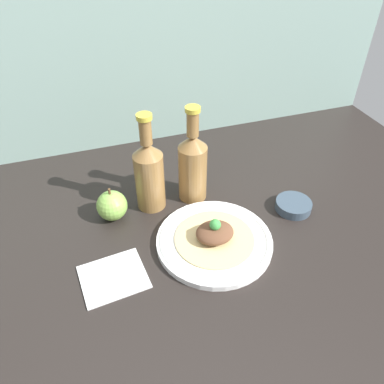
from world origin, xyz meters
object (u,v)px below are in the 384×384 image
at_px(cider_bottle_right, 193,165).
at_px(plate, 214,241).
at_px(dipping_bowl, 293,205).
at_px(plated_food, 215,234).
at_px(cider_bottle_left, 149,173).
at_px(apple, 112,206).

bearing_deg(cider_bottle_right, plate, -92.41).
bearing_deg(dipping_bowl, plated_food, -168.36).
bearing_deg(cider_bottle_left, plated_food, -59.98).
xyz_separation_m(plate, plated_food, (0.00, -0.00, 0.02)).
distance_m(plate, dipping_bowl, 0.26).
distance_m(plated_food, apple, 0.29).
bearing_deg(apple, cider_bottle_right, 4.46).
xyz_separation_m(plated_food, dipping_bowl, (0.26, 0.05, -0.02)).
bearing_deg(cider_bottle_right, apple, -175.54).
height_order(plated_food, cider_bottle_left, cider_bottle_left).
bearing_deg(plated_food, plate, 90.00).
relative_size(apple, dipping_bowl, 0.99).
height_order(plate, cider_bottle_right, cider_bottle_right).
bearing_deg(apple, dipping_bowl, -14.68).
xyz_separation_m(cider_bottle_right, apple, (-0.23, -0.02, -0.07)).
bearing_deg(cider_bottle_right, dipping_bowl, -30.19).
relative_size(plate, apple, 2.98).
xyz_separation_m(cider_bottle_left, apple, (-0.11, -0.02, -0.07)).
height_order(plate, cider_bottle_left, cider_bottle_left).
xyz_separation_m(plated_food, cider_bottle_right, (0.01, 0.20, 0.08)).
distance_m(plated_food, cider_bottle_right, 0.21).
height_order(apple, dipping_bowl, apple).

